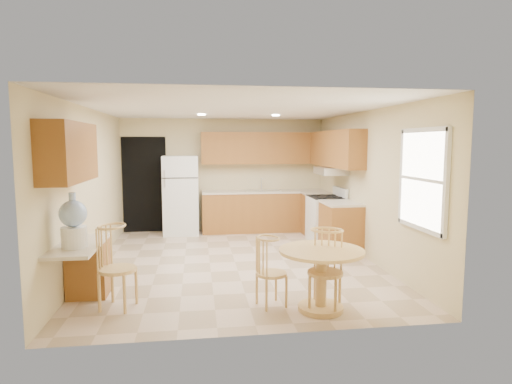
{
  "coord_description": "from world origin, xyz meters",
  "views": [
    {
      "loc": [
        -0.6,
        -6.89,
        1.95
      ],
      "look_at": [
        0.4,
        0.3,
        1.13
      ],
      "focal_mm": 30.0,
      "sensor_mm": 36.0,
      "label": 1
    }
  ],
  "objects": [
    {
      "name": "window",
      "position": [
        2.23,
        -1.85,
        1.5
      ],
      "size": [
        0.06,
        1.12,
        1.3
      ],
      "color": "white",
      "rests_on": "wall_right"
    },
    {
      "name": "stove",
      "position": [
        1.92,
        1.18,
        0.47
      ],
      "size": [
        0.65,
        0.76,
        1.09
      ],
      "color": "white",
      "rests_on": "floor"
    },
    {
      "name": "chair_table_b",
      "position": [
        0.87,
        -2.29,
        0.58
      ],
      "size": [
        0.42,
        0.48,
        0.95
      ],
      "rotation": [
        0.0,
        0.0,
        2.65
      ],
      "color": "#E4B972",
      "rests_on": "floor"
    },
    {
      "name": "base_cab_right_b",
      "position": [
        1.95,
        0.4,
        0.43
      ],
      "size": [
        0.6,
        0.8,
        0.87
      ],
      "primitive_type": "cube",
      "color": "#9D6128",
      "rests_on": "floor"
    },
    {
      "name": "floor",
      "position": [
        0.0,
        0.0,
        0.0
      ],
      "size": [
        5.5,
        5.5,
        0.0
      ],
      "primitive_type": "plane",
      "color": "beige",
      "rests_on": "ground"
    },
    {
      "name": "water_crock",
      "position": [
        -2.0,
        -1.87,
        1.06
      ],
      "size": [
        0.3,
        0.3,
        0.63
      ],
      "color": "white",
      "rests_on": "desk_top"
    },
    {
      "name": "upper_cab_back",
      "position": [
        0.88,
        2.58,
        1.85
      ],
      "size": [
        2.75,
        0.33,
        0.7
      ],
      "primitive_type": "cube",
      "color": "#9D6128",
      "rests_on": "wall_back"
    },
    {
      "name": "sink",
      "position": [
        0.85,
        2.45,
        0.91
      ],
      "size": [
        0.78,
        0.44,
        0.01
      ],
      "primitive_type": "cube",
      "color": "silver",
      "rests_on": "counter_back"
    },
    {
      "name": "doorway",
      "position": [
        -1.75,
        2.73,
        1.05
      ],
      "size": [
        0.9,
        0.02,
        2.1
      ],
      "primitive_type": "cube",
      "color": "black",
      "rests_on": "floor"
    },
    {
      "name": "refrigerator",
      "position": [
        -0.95,
        2.4,
        0.85
      ],
      "size": [
        0.75,
        0.73,
        1.69
      ],
      "color": "white",
      "rests_on": "floor"
    },
    {
      "name": "wall_right",
      "position": [
        2.25,
        0.0,
        1.25
      ],
      "size": [
        0.02,
        5.5,
        2.5
      ],
      "primitive_type": "cube",
      "color": "beige",
      "rests_on": "floor"
    },
    {
      "name": "base_cab_back",
      "position": [
        0.88,
        2.45,
        0.43
      ],
      "size": [
        2.75,
        0.6,
        0.87
      ],
      "primitive_type": "cube",
      "color": "#9D6128",
      "rests_on": "floor"
    },
    {
      "name": "can_light_a",
      "position": [
        -0.5,
        1.2,
        2.48
      ],
      "size": [
        0.14,
        0.14,
        0.02
      ],
      "primitive_type": "cylinder",
      "color": "white",
      "rests_on": "ceiling"
    },
    {
      "name": "can_light_b",
      "position": [
        0.9,
        1.2,
        2.48
      ],
      "size": [
        0.14,
        0.14,
        0.02
      ],
      "primitive_type": "cylinder",
      "color": "white",
      "rests_on": "ceiling"
    },
    {
      "name": "upper_cab_right",
      "position": [
        2.08,
        1.21,
        1.85
      ],
      "size": [
        0.33,
        2.42,
        0.7
      ],
      "primitive_type": "cube",
      "color": "#9D6128",
      "rests_on": "wall_right"
    },
    {
      "name": "counter_right_a",
      "position": [
        1.95,
        1.85,
        0.89
      ],
      "size": [
        0.63,
        0.59,
        0.04
      ],
      "primitive_type": "cube",
      "color": "beige",
      "rests_on": "base_cab_right_a"
    },
    {
      "name": "dining_table",
      "position": [
        0.82,
        -2.2,
        0.48
      ],
      "size": [
        0.99,
        0.99,
        0.73
      ],
      "rotation": [
        0.0,
        0.0,
        0.19
      ],
      "color": "#E4B972",
      "rests_on": "floor"
    },
    {
      "name": "range_hood",
      "position": [
        2.0,
        1.18,
        1.42
      ],
      "size": [
        0.5,
        0.76,
        0.14
      ],
      "primitive_type": "cube",
      "color": "silver",
      "rests_on": "upper_cab_right"
    },
    {
      "name": "chair_desk",
      "position": [
        -1.55,
        -1.89,
        0.6
      ],
      "size": [
        0.44,
        0.57,
        0.99
      ],
      "rotation": [
        0.0,
        0.0,
        -1.87
      ],
      "color": "#E4B972",
      "rests_on": "floor"
    },
    {
      "name": "upper_cab_left",
      "position": [
        -2.08,
        -1.6,
        1.85
      ],
      "size": [
        0.33,
        1.4,
        0.7
      ],
      "primitive_type": "cube",
      "color": "#9D6128",
      "rests_on": "wall_left"
    },
    {
      "name": "base_cab_right_a",
      "position": [
        1.95,
        1.85,
        0.43
      ],
      "size": [
        0.6,
        0.59,
        0.87
      ],
      "primitive_type": "cube",
      "color": "#9D6128",
      "rests_on": "floor"
    },
    {
      "name": "chair_table_a",
      "position": [
        0.27,
        -2.06,
        0.51
      ],
      "size": [
        0.37,
        0.48,
        0.84
      ],
      "rotation": [
        0.0,
        0.0,
        -1.27
      ],
      "color": "#E4B972",
      "rests_on": "floor"
    },
    {
      "name": "desk_pedestal",
      "position": [
        -2.0,
        -1.32,
        0.36
      ],
      "size": [
        0.48,
        0.42,
        0.72
      ],
      "primitive_type": "cube",
      "color": "#9D6128",
      "rests_on": "floor"
    },
    {
      "name": "ceiling",
      "position": [
        0.0,
        0.0,
        2.5
      ],
      "size": [
        4.5,
        5.5,
        0.02
      ],
      "primitive_type": "cube",
      "color": "white",
      "rests_on": "wall_back"
    },
    {
      "name": "wall_front",
      "position": [
        0.0,
        -2.75,
        1.25
      ],
      "size": [
        4.5,
        0.02,
        2.5
      ],
      "primitive_type": "cube",
      "color": "beige",
      "rests_on": "floor"
    },
    {
      "name": "wall_left",
      "position": [
        -2.25,
        0.0,
        1.25
      ],
      "size": [
        0.02,
        5.5,
        2.5
      ],
      "primitive_type": "cube",
      "color": "beige",
      "rests_on": "floor"
    },
    {
      "name": "desk_top",
      "position": [
        -2.0,
        -1.7,
        0.75
      ],
      "size": [
        0.5,
        1.2,
        0.04
      ],
      "primitive_type": "cube",
      "color": "beige",
      "rests_on": "desk_pedestal"
    },
    {
      "name": "wall_back",
      "position": [
        0.0,
        2.75,
        1.25
      ],
      "size": [
        4.5,
        0.02,
        2.5
      ],
      "primitive_type": "cube",
      "color": "beige",
      "rests_on": "floor"
    },
    {
      "name": "counter_back",
      "position": [
        0.88,
        2.45,
        0.89
      ],
      "size": [
        2.75,
        0.63,
        0.04
      ],
      "primitive_type": "cube",
      "color": "beige",
      "rests_on": "base_cab_back"
    },
    {
      "name": "counter_right_b",
      "position": [
        1.95,
        0.4,
        0.89
      ],
      "size": [
        0.63,
        0.8,
        0.04
      ],
      "primitive_type": "cube",
      "color": "beige",
      "rests_on": "base_cab_right_b"
    }
  ]
}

